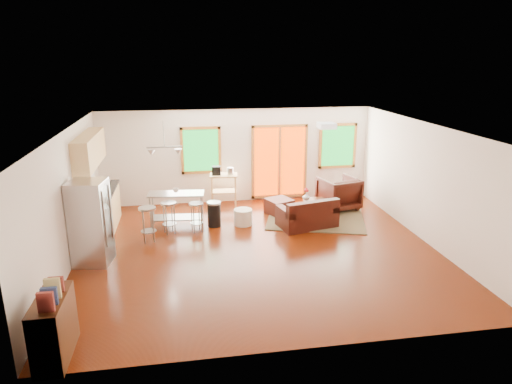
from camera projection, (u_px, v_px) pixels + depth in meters
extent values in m
cube|color=#3C1002|center=(258.00, 250.00, 9.77)|extent=(7.50, 7.00, 0.02)
cube|color=white|center=(258.00, 128.00, 9.01)|extent=(7.50, 7.00, 0.02)
cube|color=silver|center=(237.00, 156.00, 12.70)|extent=(7.50, 0.02, 2.60)
cube|color=silver|center=(67.00, 201.00, 8.80)|extent=(0.02, 7.00, 2.60)
cube|color=silver|center=(427.00, 183.00, 9.98)|extent=(0.02, 7.00, 2.60)
cube|color=silver|center=(303.00, 266.00, 6.07)|extent=(7.50, 0.02, 2.60)
cube|color=#0E611B|center=(201.00, 150.00, 12.44)|extent=(0.94, 0.02, 1.14)
cube|color=#AB6524|center=(200.00, 128.00, 12.27)|extent=(1.10, 0.05, 0.08)
cube|color=#AB6524|center=(202.00, 172.00, 12.62)|extent=(1.10, 0.05, 0.08)
cube|color=#AB6524|center=(182.00, 151.00, 12.36)|extent=(0.08, 0.05, 1.30)
cube|color=#AB6524|center=(220.00, 150.00, 12.52)|extent=(0.08, 0.05, 1.30)
cube|color=#C93000|center=(279.00, 162.00, 12.90)|extent=(1.44, 0.02, 1.94)
cube|color=#AB6524|center=(280.00, 126.00, 12.61)|extent=(1.60, 0.05, 0.08)
cube|color=#AB6524|center=(279.00, 196.00, 13.19)|extent=(1.60, 0.05, 0.08)
cube|color=#AB6524|center=(253.00, 163.00, 12.78)|extent=(0.08, 0.05, 2.10)
cube|color=#AB6524|center=(305.00, 161.00, 13.02)|extent=(0.08, 0.05, 2.10)
cube|color=#AB6524|center=(279.00, 162.00, 12.90)|extent=(0.08, 0.05, 1.94)
cube|color=#0E611B|center=(338.00, 146.00, 13.05)|extent=(0.94, 0.02, 1.14)
cube|color=#AB6524|center=(339.00, 125.00, 12.88)|extent=(1.10, 0.05, 0.08)
cube|color=#AB6524|center=(337.00, 167.00, 13.23)|extent=(1.10, 0.05, 0.08)
cube|color=#AB6524|center=(320.00, 146.00, 12.97)|extent=(0.08, 0.05, 1.30)
cube|color=#AB6524|center=(355.00, 145.00, 13.13)|extent=(0.08, 0.05, 1.30)
cube|color=#3C5335|center=(316.00, 219.00, 11.55)|extent=(2.83, 2.46, 0.02)
cube|color=black|center=(307.00, 219.00, 11.03)|extent=(1.49, 1.05, 0.38)
cube|color=black|center=(313.00, 209.00, 10.67)|extent=(1.36, 0.48, 0.34)
cube|color=black|center=(285.00, 212.00, 10.74)|extent=(0.35, 0.79, 0.14)
cube|color=black|center=(328.00, 206.00, 11.17)|extent=(0.35, 0.79, 0.14)
cube|color=black|center=(295.00, 210.00, 10.89)|extent=(0.66, 0.61, 0.11)
cube|color=black|center=(317.00, 207.00, 11.11)|extent=(0.66, 0.61, 0.11)
cube|color=#3C1D0B|center=(321.00, 200.00, 11.94)|extent=(0.96, 0.65, 0.04)
cube|color=#3C1D0B|center=(307.00, 210.00, 11.79)|extent=(0.06, 0.06, 0.32)
cube|color=#3C1D0B|center=(336.00, 209.00, 11.82)|extent=(0.06, 0.06, 0.32)
cube|color=#3C1D0B|center=(305.00, 205.00, 12.17)|extent=(0.06, 0.06, 0.32)
cube|color=#3C1D0B|center=(333.00, 204.00, 12.19)|extent=(0.06, 0.06, 0.32)
imported|color=black|center=(339.00, 192.00, 12.22)|extent=(1.11, 1.07, 0.96)
cube|color=black|center=(279.00, 206.00, 11.92)|extent=(0.78, 0.78, 0.40)
cylinder|color=silver|center=(243.00, 217.00, 11.15)|extent=(0.50, 0.50, 0.39)
imported|color=silver|center=(306.00, 197.00, 11.75)|extent=(0.21, 0.21, 0.19)
sphere|color=red|center=(307.00, 191.00, 11.74)|extent=(0.08, 0.08, 0.07)
sphere|color=red|center=(306.00, 191.00, 11.68)|extent=(0.08, 0.08, 0.07)
sphere|color=red|center=(306.00, 189.00, 11.74)|extent=(0.08, 0.08, 0.07)
imported|color=maroon|center=(321.00, 197.00, 11.52)|extent=(0.23, 0.09, 0.32)
cube|color=tan|center=(101.00, 213.00, 10.70)|extent=(0.60, 2.20, 0.90)
cube|color=black|center=(99.00, 193.00, 10.56)|extent=(0.64, 2.24, 0.04)
cube|color=tan|center=(89.00, 150.00, 10.25)|extent=(0.36, 2.20, 0.70)
cylinder|color=#B7BABC|center=(95.00, 195.00, 10.06)|extent=(0.12, 0.12, 0.18)
cube|color=black|center=(102.00, 184.00, 10.90)|extent=(0.22, 0.18, 0.20)
cube|color=#B7BABC|center=(91.00, 223.00, 8.92)|extent=(0.77, 0.75, 1.69)
cube|color=gray|center=(107.00, 223.00, 8.92)|extent=(0.11, 0.62, 1.66)
cylinder|color=gray|center=(105.00, 220.00, 8.68)|extent=(0.03, 0.03, 1.13)
cylinder|color=gray|center=(111.00, 212.00, 9.08)|extent=(0.03, 0.03, 1.13)
cube|color=#B7BABC|center=(176.00, 194.00, 10.88)|extent=(1.36, 0.65, 0.04)
cube|color=gray|center=(177.00, 217.00, 11.05)|extent=(1.27, 0.57, 0.03)
cylinder|color=gray|center=(151.00, 214.00, 10.77)|extent=(0.04, 0.04, 0.80)
cylinder|color=gray|center=(201.00, 213.00, 10.85)|extent=(0.04, 0.04, 0.80)
cylinder|color=gray|center=(153.00, 208.00, 11.15)|extent=(0.04, 0.04, 0.80)
cylinder|color=gray|center=(202.00, 207.00, 11.23)|extent=(0.04, 0.04, 0.80)
imported|color=white|center=(176.00, 190.00, 10.53)|extent=(0.13, 0.11, 0.13)
cylinder|color=#B7BABC|center=(147.00, 208.00, 9.98)|extent=(0.43, 0.43, 0.04)
cylinder|color=gray|center=(153.00, 223.00, 10.22)|extent=(0.03, 0.03, 0.75)
cylinder|color=gray|center=(143.00, 224.00, 10.16)|extent=(0.03, 0.03, 0.75)
cylinder|color=gray|center=(144.00, 227.00, 9.98)|extent=(0.03, 0.03, 0.75)
cylinder|color=gray|center=(153.00, 226.00, 10.03)|extent=(0.03, 0.03, 0.75)
cylinder|color=gray|center=(149.00, 231.00, 10.14)|extent=(0.39, 0.39, 0.02)
cylinder|color=#B7BABC|center=(168.00, 203.00, 10.45)|extent=(0.45, 0.45, 0.04)
cylinder|color=gray|center=(172.00, 217.00, 10.68)|extent=(0.03, 0.03, 0.72)
cylinder|color=gray|center=(164.00, 218.00, 10.60)|extent=(0.03, 0.03, 0.72)
cylinder|color=gray|center=(166.00, 221.00, 10.44)|extent=(0.03, 0.03, 0.72)
cylinder|color=gray|center=(175.00, 219.00, 10.52)|extent=(0.03, 0.03, 0.72)
cylinder|color=gray|center=(170.00, 224.00, 10.60)|extent=(0.41, 0.41, 0.02)
cylinder|color=#B7BABC|center=(196.00, 204.00, 10.57)|extent=(0.41, 0.41, 0.04)
cylinder|color=gray|center=(199.00, 216.00, 10.79)|extent=(0.03, 0.03, 0.67)
cylinder|color=gray|center=(192.00, 217.00, 10.72)|extent=(0.03, 0.03, 0.67)
cylinder|color=gray|center=(194.00, 220.00, 10.56)|extent=(0.03, 0.03, 0.67)
cylinder|color=gray|center=(201.00, 219.00, 10.63)|extent=(0.03, 0.03, 0.67)
cylinder|color=gray|center=(197.00, 223.00, 10.71)|extent=(0.37, 0.37, 0.01)
cylinder|color=black|center=(214.00, 215.00, 11.04)|extent=(0.43, 0.43, 0.57)
cylinder|color=#B7BABC|center=(214.00, 203.00, 10.95)|extent=(0.44, 0.44, 0.05)
cube|color=tan|center=(223.00, 175.00, 12.33)|extent=(0.78, 0.55, 0.04)
cube|color=tan|center=(224.00, 191.00, 12.47)|extent=(0.74, 0.51, 0.03)
cube|color=tan|center=(212.00, 193.00, 12.26)|extent=(0.05, 0.05, 0.89)
cube|color=tan|center=(235.00, 192.00, 12.30)|extent=(0.05, 0.05, 0.89)
cube|color=tan|center=(212.00, 189.00, 12.62)|extent=(0.05, 0.05, 0.89)
cube|color=tan|center=(235.00, 188.00, 12.66)|extent=(0.05, 0.05, 0.89)
cube|color=black|center=(216.00, 170.00, 12.28)|extent=(0.25, 0.23, 0.23)
cylinder|color=#B7BABC|center=(230.00, 171.00, 12.31)|extent=(0.18, 0.18, 0.19)
cube|color=#3C1D0B|center=(54.00, 328.00, 6.18)|extent=(0.40, 1.01, 0.89)
cube|color=maroon|center=(46.00, 302.00, 5.71)|extent=(0.20, 0.06, 0.27)
cube|color=navy|center=(49.00, 296.00, 5.87)|extent=(0.20, 0.06, 0.25)
cube|color=tan|center=(53.00, 288.00, 6.02)|extent=(0.20, 0.06, 0.29)
cube|color=maroon|center=(56.00, 285.00, 6.19)|extent=(0.20, 0.06, 0.22)
cube|color=white|center=(327.00, 126.00, 9.85)|extent=(0.35, 0.35, 0.12)
cylinder|color=gray|center=(164.00, 134.00, 10.22)|extent=(0.02, 0.02, 0.60)
cube|color=gray|center=(165.00, 147.00, 10.30)|extent=(0.80, 0.04, 0.03)
cone|color=#B7BABC|center=(151.00, 153.00, 10.29)|extent=(0.18, 0.18, 0.14)
cone|color=#B7BABC|center=(178.00, 152.00, 10.39)|extent=(0.18, 0.18, 0.14)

